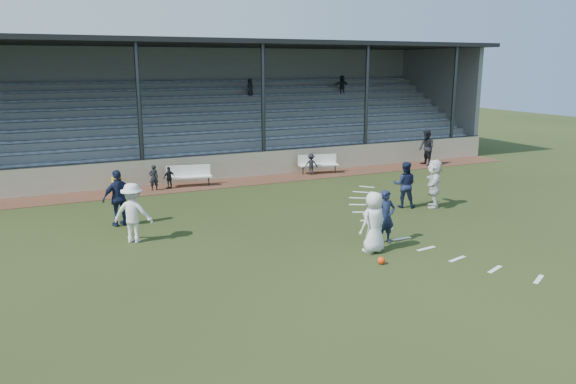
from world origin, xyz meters
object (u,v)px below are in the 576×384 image
(bench_right, at_px, (318,162))
(player_white_lead, at_px, (374,222))
(player_navy_lead, at_px, (386,217))
(bench_left, at_px, (189,174))
(football, at_px, (381,261))
(official, at_px, (426,148))
(trash_bin, at_px, (117,185))

(bench_right, xyz_separation_m, player_white_lead, (-4.33, -11.44, 0.33))
(bench_right, relative_size, player_navy_lead, 1.21)
(bench_left, bearing_deg, football, -70.32)
(player_white_lead, height_order, official, official)
(bench_right, height_order, player_navy_lead, player_navy_lead)
(bench_left, xyz_separation_m, player_navy_lead, (3.26, -10.72, 0.26))
(bench_right, xyz_separation_m, player_navy_lead, (-3.51, -10.89, 0.26))
(bench_right, bearing_deg, trash_bin, -165.58)
(official, bearing_deg, bench_left, -84.71)
(bench_left, distance_m, official, 13.19)
(trash_bin, height_order, player_white_lead, player_white_lead)
(football, relative_size, player_white_lead, 0.12)
(official, bearing_deg, trash_bin, -83.96)
(trash_bin, bearing_deg, bench_left, 2.17)
(bench_left, xyz_separation_m, trash_bin, (-3.21, -0.12, -0.21))
(bench_right, distance_m, trash_bin, 9.98)
(bench_left, bearing_deg, trash_bin, -167.72)
(player_navy_lead, height_order, official, official)
(trash_bin, height_order, official, official)
(trash_bin, relative_size, football, 3.35)
(bench_left, distance_m, football, 12.43)
(bench_left, bearing_deg, bench_right, 11.61)
(bench_left, xyz_separation_m, football, (2.07, -12.25, -0.48))
(trash_bin, distance_m, player_white_lead, 12.50)
(bench_left, height_order, football, bench_left)
(football, xyz_separation_m, player_navy_lead, (1.19, 1.53, 0.74))
(bench_left, height_order, trash_bin, bench_left)
(official, bearing_deg, bench_right, -88.00)
(player_navy_lead, bearing_deg, player_white_lead, -142.92)
(bench_left, xyz_separation_m, player_white_lead, (2.44, -11.26, 0.33))
(trash_bin, relative_size, official, 0.36)
(football, relative_size, official, 0.11)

